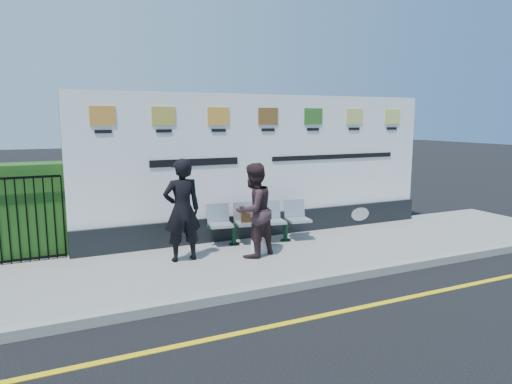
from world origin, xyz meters
TOP-DOWN VIEW (x-y plane):
  - ground at (0.00, 0.00)m, footprint 80.00×80.00m
  - pavement at (0.00, 2.50)m, footprint 14.00×3.00m
  - kerb at (0.00, 1.00)m, footprint 14.00×0.18m
  - yellow_line at (0.00, 0.00)m, footprint 14.00×0.10m
  - billboard at (0.50, 3.85)m, footprint 8.00×0.30m
  - hedge at (-4.58, 4.30)m, footprint 2.35×0.70m
  - bench at (0.09, 3.28)m, footprint 2.15×0.86m
  - woman_left at (-1.65, 2.80)m, footprint 0.67×0.44m
  - woman_right at (-0.40, 2.51)m, footprint 1.03×0.94m
  - handbag_brown at (-0.18, 3.33)m, footprint 0.26×0.16m
  - carrier_bag_white at (-0.23, 2.62)m, footprint 0.28×0.17m

SIDE VIEW (x-z plane):
  - ground at x=0.00m, z-range 0.00..0.00m
  - yellow_line at x=0.00m, z-range 0.00..0.01m
  - pavement at x=0.00m, z-range 0.00..0.12m
  - kerb at x=0.00m, z-range 0.00..0.14m
  - carrier_bag_white at x=-0.23m, z-range 0.12..0.40m
  - bench at x=0.09m, z-range 0.12..0.57m
  - handbag_brown at x=-0.18m, z-range 0.57..0.76m
  - hedge at x=-4.58m, z-range 0.12..1.82m
  - woman_right at x=-0.40m, z-range 0.12..1.84m
  - woman_left at x=-1.65m, z-range 0.12..1.94m
  - billboard at x=0.50m, z-range -0.08..2.92m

